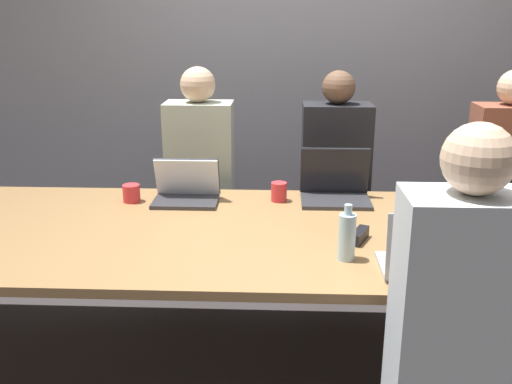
% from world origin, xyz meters
% --- Properties ---
extents(ground_plane, '(24.00, 24.00, 0.00)m').
position_xyz_m(ground_plane, '(0.00, 0.00, 0.00)').
color(ground_plane, '#383333').
extents(curtain_wall, '(12.00, 0.06, 2.80)m').
position_xyz_m(curtain_wall, '(0.00, 1.66, 1.40)').
color(curtain_wall, '#9999A3').
rests_on(curtain_wall, ground_plane).
extents(conference_table, '(4.33, 1.23, 0.74)m').
position_xyz_m(conference_table, '(0.00, 0.00, 0.69)').
color(conference_table, '#9E7547').
rests_on(conference_table, ground_plane).
extents(laptop_near_midright, '(0.33, 0.26, 0.27)m').
position_xyz_m(laptop_near_midright, '(0.45, -0.45, 0.82)').
color(laptop_near_midright, '#B7B7BC').
rests_on(laptop_near_midright, conference_table).
extents(person_near_midright, '(0.40, 0.24, 1.40)m').
position_xyz_m(person_near_midright, '(0.45, -0.85, 0.68)').
color(person_near_midright, '#2D2D38').
rests_on(person_near_midright, ground_plane).
extents(cup_near_midright, '(0.09, 0.09, 0.09)m').
position_xyz_m(cup_near_midright, '(0.73, -0.37, 0.79)').
color(cup_near_midright, brown).
rests_on(cup_near_midright, conference_table).
extents(bottle_near_midright, '(0.07, 0.07, 0.23)m').
position_xyz_m(bottle_near_midright, '(0.16, -0.31, 0.84)').
color(bottle_near_midright, '#ADD1E0').
rests_on(bottle_near_midright, conference_table).
extents(laptop_far_midleft, '(0.34, 0.23, 0.23)m').
position_xyz_m(laptop_far_midleft, '(-0.60, 0.40, 0.81)').
color(laptop_far_midleft, '#333338').
rests_on(laptop_far_midleft, conference_table).
extents(person_far_midleft, '(0.40, 0.24, 1.40)m').
position_xyz_m(person_far_midleft, '(-0.59, 0.88, 0.68)').
color(person_far_midleft, '#2D2D38').
rests_on(person_far_midleft, ground_plane).
extents(cup_far_midleft, '(0.09, 0.09, 0.09)m').
position_xyz_m(cup_far_midleft, '(-0.89, 0.38, 0.79)').
color(cup_far_midleft, red).
rests_on(cup_far_midleft, conference_table).
extents(laptop_far_center, '(0.37, 0.26, 0.27)m').
position_xyz_m(laptop_far_center, '(0.19, 0.46, 0.82)').
color(laptop_far_center, '#333338').
rests_on(laptop_far_center, conference_table).
extents(person_far_center, '(0.40, 0.24, 1.38)m').
position_xyz_m(person_far_center, '(0.22, 0.86, 0.67)').
color(person_far_center, '#2D2D38').
rests_on(person_far_center, ground_plane).
extents(cup_far_center, '(0.08, 0.08, 0.10)m').
position_xyz_m(cup_far_center, '(-0.11, 0.42, 0.79)').
color(cup_far_center, red).
rests_on(cup_far_center, conference_table).
extents(person_far_right, '(0.40, 0.24, 1.39)m').
position_xyz_m(person_far_right, '(1.21, 0.86, 0.67)').
color(person_far_right, '#2D2D38').
rests_on(person_far_right, ground_plane).
extents(cup_far_right, '(0.08, 0.08, 0.08)m').
position_xyz_m(cup_far_right, '(0.96, 0.39, 0.78)').
color(cup_far_right, '#232328').
rests_on(cup_far_right, conference_table).
extents(bottle_far_right, '(0.07, 0.07, 0.21)m').
position_xyz_m(bottle_far_right, '(0.96, 0.30, 0.83)').
color(bottle_far_right, '#ADD1E0').
rests_on(bottle_far_right, conference_table).
extents(stapler, '(0.10, 0.15, 0.05)m').
position_xyz_m(stapler, '(0.24, -0.12, 0.77)').
color(stapler, black).
rests_on(stapler, conference_table).
extents(notebook, '(0.23, 0.19, 0.02)m').
position_xyz_m(notebook, '(0.65, 0.00, 0.75)').
color(notebook, silver).
rests_on(notebook, conference_table).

